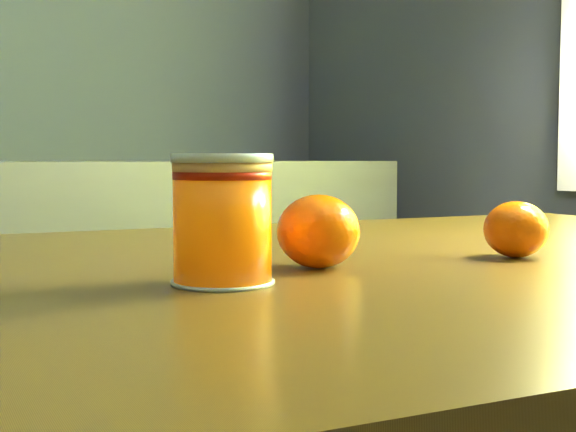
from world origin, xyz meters
TOP-DOWN VIEW (x-y plane):
  - table at (0.81, 0.30)m, footprint 1.18×0.90m
  - juice_glass at (0.61, 0.24)m, footprint 0.07×0.07m
  - orange_front at (0.71, 0.27)m, footprint 0.07×0.07m
  - orange_back at (0.90, 0.23)m, footprint 0.07×0.07m

SIDE VIEW (x-z plane):
  - table at x=0.81m, z-range 0.30..1.12m
  - orange_back at x=0.90m, z-range 0.82..0.87m
  - orange_front at x=0.71m, z-range 0.82..0.88m
  - juice_glass at x=0.61m, z-range 0.82..0.91m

